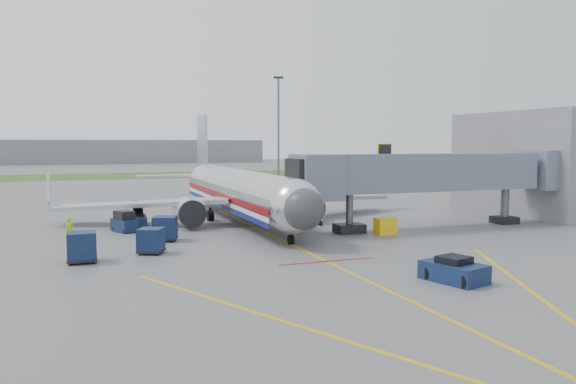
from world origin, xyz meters
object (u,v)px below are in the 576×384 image
object	(u,v)px
airliner	(239,191)
belt_loader	(138,220)
pushback_tug	(454,271)
ramp_worker	(70,230)
baggage_tug	(124,222)

from	to	relation	value
airliner	belt_loader	bearing A→B (deg)	-175.45
pushback_tug	belt_loader	xyz separation A→B (m)	(-12.97, 25.13, -0.05)
ramp_worker	baggage_tug	bearing A→B (deg)	12.38
baggage_tug	ramp_worker	bearing A→B (deg)	-136.90
belt_loader	baggage_tug	bearing A→B (deg)	-115.62
pushback_tug	belt_loader	size ratio (longest dim) A/B	0.86
airliner	pushback_tug	bearing A→B (deg)	-81.21
airliner	pushback_tug	world-z (taller)	airliner
pushback_tug	ramp_worker	xyz separation A→B (m)	(-18.25, 18.64, 0.35)
airliner	ramp_worker	world-z (taller)	airliner
airliner	belt_loader	xyz separation A→B (m)	(-8.97, -0.71, -2.16)
ramp_worker	airliner	bearing A→B (deg)	-3.90
pushback_tug	belt_loader	bearing A→B (deg)	117.29
baggage_tug	ramp_worker	size ratio (longest dim) A/B	1.49
pushback_tug	belt_loader	world-z (taller)	belt_loader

